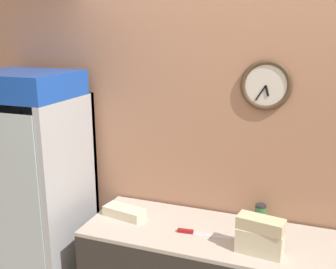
# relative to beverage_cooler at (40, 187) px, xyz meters

# --- Properties ---
(wall_back) EXTENTS (5.20, 0.09, 2.70)m
(wall_back) POSITION_rel_beverage_cooler_xyz_m (1.49, 0.33, 0.30)
(wall_back) COLOR #AD7A5B
(wall_back) RESTS_ON ground_plane
(beverage_cooler) EXTENTS (0.69, 0.66, 1.94)m
(beverage_cooler) POSITION_rel_beverage_cooler_xyz_m (0.00, 0.00, 0.00)
(beverage_cooler) COLOR #B2B7BC
(beverage_cooler) RESTS_ON ground_plane
(sandwich_stack_bottom) EXTENTS (0.28, 0.14, 0.08)m
(sandwich_stack_bottom) POSITION_rel_beverage_cooler_xyz_m (1.68, -0.17, -0.07)
(sandwich_stack_bottom) COLOR beige
(sandwich_stack_bottom) RESTS_ON prep_counter
(sandwich_stack_middle) EXTENTS (0.28, 0.14, 0.08)m
(sandwich_stack_middle) POSITION_rel_beverage_cooler_xyz_m (1.68, -0.17, 0.00)
(sandwich_stack_middle) COLOR beige
(sandwich_stack_middle) RESTS_ON sandwich_stack_bottom
(sandwich_stack_top) EXTENTS (0.28, 0.16, 0.08)m
(sandwich_stack_top) POSITION_rel_beverage_cooler_xyz_m (1.68, -0.17, 0.08)
(sandwich_stack_top) COLOR beige
(sandwich_stack_top) RESTS_ON sandwich_stack_middle
(sandwich_flat_left) EXTENTS (0.31, 0.17, 0.07)m
(sandwich_flat_left) POSITION_rel_beverage_cooler_xyz_m (0.73, -0.02, -0.08)
(sandwich_flat_left) COLOR beige
(sandwich_flat_left) RESTS_ON prep_counter
(chefs_knife) EXTENTS (0.34, 0.07, 0.02)m
(chefs_knife) POSITION_rel_beverage_cooler_xyz_m (1.27, -0.08, -0.10)
(chefs_knife) COLOR silver
(chefs_knife) RESTS_ON prep_counter
(condiment_jar) EXTENTS (0.08, 0.08, 0.13)m
(condiment_jar) POSITION_rel_beverage_cooler_xyz_m (1.64, 0.22, -0.05)
(condiment_jar) COLOR #336B38
(condiment_jar) RESTS_ON prep_counter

